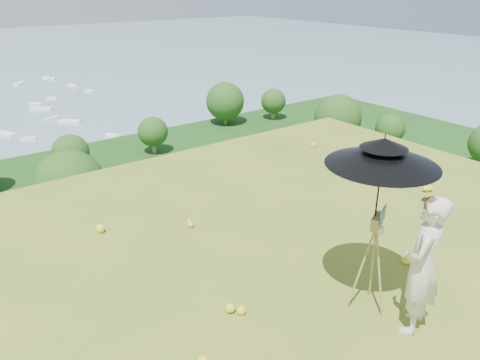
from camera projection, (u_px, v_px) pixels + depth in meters
ground at (348, 334)px, 5.69m from camera, size 14.00×14.00×0.00m
wildflowers at (334, 319)px, 5.85m from camera, size 10.00×10.50×0.12m
painter at (422, 266)px, 5.46m from camera, size 0.76×0.64×1.79m
field_easel at (372, 259)px, 5.90m from camera, size 0.73×0.73×1.46m
sun_umbrella at (379, 182)px, 5.49m from camera, size 1.75×1.75×1.17m
painter_cap at (434, 201)px, 5.13m from camera, size 0.24×0.27×0.10m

